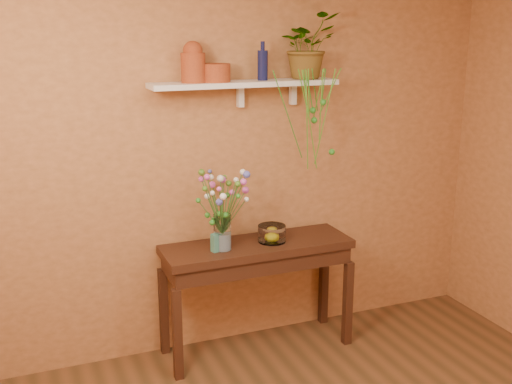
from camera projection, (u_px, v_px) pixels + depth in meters
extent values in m
cube|color=#BE7D48|center=(232.00, 163.00, 4.41)|extent=(4.00, 0.04, 2.70)
cube|color=#3B1E13|center=(257.00, 247.00, 4.38)|extent=(1.35, 0.43, 0.06)
cube|color=#3B1E13|center=(257.00, 258.00, 4.40)|extent=(1.29, 0.40, 0.12)
cube|color=#3B1E13|center=(177.00, 335.00, 4.10)|extent=(0.06, 0.06, 0.64)
cube|color=#3B1E13|center=(348.00, 303.00, 4.56)|extent=(0.06, 0.06, 0.64)
cube|color=#3B1E13|center=(164.00, 311.00, 4.44)|extent=(0.06, 0.06, 0.64)
cube|color=#3B1E13|center=(324.00, 284.00, 4.90)|extent=(0.06, 0.06, 0.64)
cube|color=white|center=(245.00, 84.00, 4.17)|extent=(1.30, 0.24, 0.04)
cube|color=white|center=(240.00, 96.00, 4.28)|extent=(0.04, 0.05, 0.15)
cube|color=white|center=(293.00, 94.00, 4.42)|extent=(0.04, 0.05, 0.15)
cylinder|color=#9B3B1A|center=(193.00, 68.00, 4.01)|extent=(0.18, 0.18, 0.19)
sphere|color=#9B3B1A|center=(193.00, 51.00, 3.98)|extent=(0.13, 0.13, 0.13)
cylinder|color=#9B3B1A|center=(216.00, 73.00, 4.07)|extent=(0.21, 0.21, 0.12)
cylinder|color=#11153D|center=(263.00, 65.00, 4.19)|extent=(0.09, 0.09, 0.20)
cylinder|color=#11153D|center=(263.00, 46.00, 4.15)|extent=(0.04, 0.04, 0.06)
imported|color=#2F8325|center=(307.00, 46.00, 4.29)|extent=(0.49, 0.45, 0.45)
cylinder|color=#2F8325|center=(309.00, 90.00, 4.23)|extent=(0.11, 0.09, 0.29)
cylinder|color=#4AA029|center=(321.00, 106.00, 4.24)|extent=(0.08, 0.17, 0.50)
cylinder|color=#4AA029|center=(318.00, 95.00, 4.29)|extent=(0.04, 0.10, 0.38)
cylinder|color=#2F8325|center=(315.00, 90.00, 4.27)|extent=(0.11, 0.11, 0.31)
cylinder|color=#4AA029|center=(309.00, 92.00, 4.24)|extent=(0.06, 0.09, 0.32)
cylinder|color=#4AA029|center=(307.00, 122.00, 4.20)|extent=(0.14, 0.21, 0.71)
cylinder|color=#2F8325|center=(306.00, 95.00, 4.18)|extent=(0.12, 0.14, 0.35)
cylinder|color=#4AA029|center=(303.00, 91.00, 4.22)|extent=(0.13, 0.09, 0.31)
cylinder|color=#4AA029|center=(330.00, 92.00, 4.30)|extent=(0.09, 0.14, 0.33)
cylinder|color=#2F8325|center=(288.00, 116.00, 4.22)|extent=(0.31, 0.17, 0.64)
cylinder|color=#4AA029|center=(325.00, 118.00, 4.32)|extent=(0.05, 0.19, 0.69)
cylinder|color=#4AA029|center=(310.00, 121.00, 4.25)|extent=(0.21, 0.16, 0.71)
cylinder|color=#2F8325|center=(323.00, 95.00, 4.27)|extent=(0.06, 0.16, 0.36)
sphere|color=#2F8325|center=(323.00, 102.00, 4.24)|extent=(0.04, 0.04, 0.04)
sphere|color=#2F8325|center=(313.00, 110.00, 4.28)|extent=(0.04, 0.04, 0.04)
sphere|color=#2F8325|center=(314.00, 120.00, 4.29)|extent=(0.04, 0.04, 0.04)
sphere|color=#2F8325|center=(332.00, 152.00, 4.38)|extent=(0.04, 0.04, 0.04)
cylinder|color=white|center=(222.00, 232.00, 4.21)|extent=(0.12, 0.12, 0.25)
cylinder|color=silver|center=(222.00, 241.00, 4.23)|extent=(0.11, 0.11, 0.12)
cylinder|color=#386B28|center=(230.00, 209.00, 4.09)|extent=(0.05, 0.19, 0.38)
sphere|color=#508629|center=(238.00, 184.00, 3.96)|extent=(0.04, 0.04, 0.04)
cylinder|color=#386B28|center=(230.00, 215.00, 4.11)|extent=(0.06, 0.18, 0.30)
sphere|color=#2F8325|center=(238.00, 196.00, 4.00)|extent=(0.03, 0.03, 0.03)
cylinder|color=#386B28|center=(233.00, 208.00, 4.12)|extent=(0.11, 0.14, 0.38)
sphere|color=#DD53C7|center=(243.00, 182.00, 4.03)|extent=(0.05, 0.05, 0.05)
cylinder|color=#386B28|center=(230.00, 209.00, 4.12)|extent=(0.07, 0.13, 0.37)
sphere|color=#508629|center=(238.00, 184.00, 4.03)|extent=(0.03, 0.03, 0.03)
cylinder|color=#386B28|center=(234.00, 216.00, 4.15)|extent=(0.13, 0.12, 0.25)
sphere|color=white|center=(246.00, 199.00, 4.09)|extent=(0.04, 0.04, 0.04)
cylinder|color=#386B28|center=(234.00, 204.00, 4.14)|extent=(0.15, 0.10, 0.41)
sphere|color=#555CC6|center=(247.00, 175.00, 4.08)|extent=(0.05, 0.05, 0.05)
cylinder|color=#386B28|center=(229.00, 206.00, 4.18)|extent=(0.10, 0.02, 0.36)
sphere|color=white|center=(236.00, 180.00, 4.14)|extent=(0.04, 0.04, 0.04)
cylinder|color=#386B28|center=(234.00, 211.00, 4.20)|extent=(0.17, 0.01, 0.28)
sphere|color=#DD53C7|center=(246.00, 190.00, 4.20)|extent=(0.05, 0.05, 0.05)
cylinder|color=#386B28|center=(233.00, 202.00, 4.21)|extent=(0.17, 0.05, 0.40)
sphere|color=white|center=(243.00, 172.00, 4.21)|extent=(0.04, 0.04, 0.04)
cylinder|color=#386B28|center=(227.00, 212.00, 4.21)|extent=(0.09, 0.04, 0.27)
sphere|color=#DD53C7|center=(232.00, 192.00, 4.20)|extent=(0.04, 0.04, 0.04)
cylinder|color=#386B28|center=(226.00, 208.00, 4.23)|extent=(0.09, 0.11, 0.31)
sphere|color=#508629|center=(229.00, 183.00, 4.26)|extent=(0.04, 0.04, 0.04)
cylinder|color=#386B28|center=(225.00, 214.00, 4.24)|extent=(0.08, 0.11, 0.23)
sphere|color=#2F8325|center=(227.00, 195.00, 4.27)|extent=(0.04, 0.04, 0.04)
cylinder|color=#386B28|center=(222.00, 206.00, 4.24)|extent=(0.06, 0.15, 0.34)
sphere|color=#DD53C7|center=(222.00, 179.00, 4.27)|extent=(0.05, 0.05, 0.05)
cylinder|color=#386B28|center=(223.00, 205.00, 4.25)|extent=(0.08, 0.17, 0.34)
sphere|color=#508629|center=(224.00, 177.00, 4.30)|extent=(0.04, 0.04, 0.04)
cylinder|color=#386B28|center=(221.00, 206.00, 4.20)|extent=(0.02, 0.07, 0.36)
sphere|color=white|center=(220.00, 179.00, 4.18)|extent=(0.05, 0.05, 0.05)
cylinder|color=#386B28|center=(216.00, 201.00, 4.27)|extent=(0.01, 0.25, 0.38)
sphere|color=#555CC6|center=(210.00, 171.00, 4.33)|extent=(0.03, 0.03, 0.03)
cylinder|color=#386B28|center=(217.00, 205.00, 4.21)|extent=(0.04, 0.13, 0.36)
sphere|color=white|center=(211.00, 177.00, 4.22)|extent=(0.04, 0.04, 0.04)
cylinder|color=#386B28|center=(217.00, 209.00, 4.18)|extent=(0.06, 0.06, 0.33)
sphere|color=#DD53C7|center=(212.00, 185.00, 4.16)|extent=(0.05, 0.05, 0.05)
cylinder|color=#386B28|center=(215.00, 214.00, 4.19)|extent=(0.09, 0.06, 0.25)
sphere|color=white|center=(207.00, 196.00, 4.16)|extent=(0.04, 0.04, 0.04)
cylinder|color=#386B28|center=(212.00, 206.00, 4.17)|extent=(0.13, 0.07, 0.37)
sphere|color=#DD53C7|center=(201.00, 179.00, 4.13)|extent=(0.04, 0.04, 0.04)
cylinder|color=#386B28|center=(212.00, 203.00, 4.14)|extent=(0.14, 0.03, 0.43)
sphere|color=#508629|center=(202.00, 172.00, 4.07)|extent=(0.05, 0.05, 0.05)
cylinder|color=#386B28|center=(210.00, 217.00, 4.13)|extent=(0.18, 0.04, 0.26)
sphere|color=#2F8325|center=(198.00, 200.00, 4.05)|extent=(0.03, 0.03, 0.03)
cylinder|color=#386B28|center=(215.00, 205.00, 4.11)|extent=(0.12, 0.06, 0.41)
sphere|color=#DD53C7|center=(207.00, 177.00, 4.01)|extent=(0.04, 0.04, 0.04)
cylinder|color=#386B28|center=(214.00, 211.00, 4.10)|extent=(0.15, 0.10, 0.35)
sphere|color=#508629|center=(205.00, 189.00, 3.99)|extent=(0.04, 0.04, 0.04)
cylinder|color=#386B28|center=(217.00, 213.00, 4.13)|extent=(0.09, 0.07, 0.30)
sphere|color=white|center=(212.00, 193.00, 4.05)|extent=(0.03, 0.03, 0.03)
cylinder|color=#386B28|center=(221.00, 218.00, 4.11)|extent=(0.06, 0.14, 0.26)
sphere|color=#555CC6|center=(219.00, 202.00, 4.00)|extent=(0.05, 0.05, 0.05)
cylinder|color=#386B28|center=(223.00, 215.00, 4.06)|extent=(0.06, 0.22, 0.32)
sphere|color=white|center=(223.00, 197.00, 3.92)|extent=(0.05, 0.05, 0.05)
cylinder|color=#386B28|center=(221.00, 211.00, 4.07)|extent=(0.08, 0.19, 0.36)
sphere|color=#DD53C7|center=(219.00, 189.00, 3.93)|extent=(0.03, 0.03, 0.03)
sphere|color=#2F8325|center=(212.00, 223.00, 4.15)|extent=(0.04, 0.04, 0.04)
sphere|color=#2F8325|center=(225.00, 217.00, 4.29)|extent=(0.04, 0.04, 0.04)
sphere|color=#2F8325|center=(226.00, 215.00, 4.08)|extent=(0.04, 0.04, 0.04)
sphere|color=#2F8325|center=(220.00, 214.00, 4.12)|extent=(0.04, 0.04, 0.04)
sphere|color=#2F8325|center=(214.00, 220.00, 4.19)|extent=(0.04, 0.04, 0.04)
sphere|color=#2F8325|center=(207.00, 215.00, 4.18)|extent=(0.04, 0.04, 0.04)
cylinder|color=white|center=(272.00, 234.00, 4.38)|extent=(0.20, 0.20, 0.12)
cylinder|color=white|center=(272.00, 241.00, 4.40)|extent=(0.19, 0.19, 0.01)
sphere|color=yellow|center=(272.00, 236.00, 4.38)|extent=(0.07, 0.07, 0.07)
cube|color=#2F6383|center=(216.00, 243.00, 4.19)|extent=(0.07, 0.06, 0.13)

